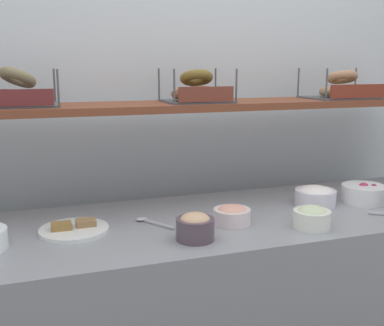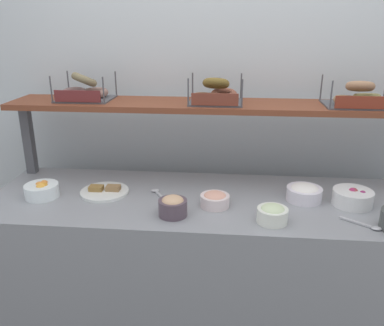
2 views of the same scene
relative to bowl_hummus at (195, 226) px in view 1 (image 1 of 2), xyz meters
name	(u,v)px [view 1 (image 1 of 2)]	position (x,y,z in m)	size (l,w,h in m)	color
back_wall	(178,114)	(0.17, 0.75, 0.30)	(3.45, 0.06, 2.40)	silver
deli_counter	(219,316)	(0.17, 0.20, -0.47)	(2.25, 0.70, 0.85)	gray
upper_shelf	(197,105)	(0.17, 0.47, 0.37)	(2.21, 0.32, 0.03)	brown
bowl_hummus	(195,226)	(0.00, 0.00, 0.00)	(0.13, 0.13, 0.10)	#52424E
bowl_beet_salad	(364,193)	(0.84, 0.19, -0.01)	(0.19, 0.19, 0.08)	white
bowl_scallion_spread	(312,217)	(0.44, -0.02, -0.01)	(0.14, 0.14, 0.08)	white
bowl_lox_spread	(232,214)	(0.19, 0.11, -0.01)	(0.14, 0.14, 0.07)	silver
bowl_cream_cheese	(315,195)	(0.62, 0.22, -0.01)	(0.17, 0.17, 0.08)	white
serving_plate_white	(74,229)	(-0.38, 0.21, -0.04)	(0.25, 0.25, 0.04)	white
serving_spoon_by_edge	(149,221)	(-0.11, 0.22, -0.04)	(0.11, 0.15, 0.01)	#B7B7BC
bagel_basket_poppy	(18,93)	(-0.54, 0.48, 0.43)	(0.29, 0.24, 0.16)	#4C4C51
bagel_basket_cinnamon_raisin	(196,91)	(0.17, 0.46, 0.43)	(0.28, 0.25, 0.14)	#4C4C51
bagel_basket_everything	(342,89)	(0.88, 0.45, 0.43)	(0.34, 0.25, 0.14)	#4C4C51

